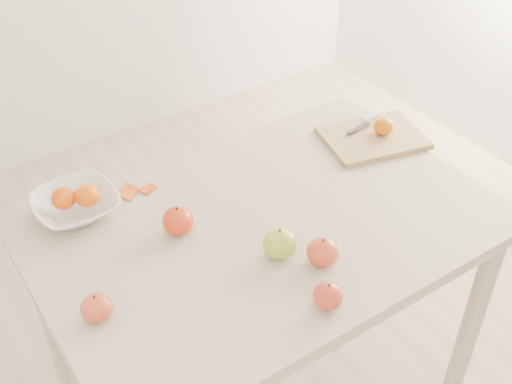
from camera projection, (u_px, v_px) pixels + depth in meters
table at (266, 250)px, 1.76m from camera, size 1.20×0.80×0.75m
cutting_board at (373, 138)px, 2.00m from camera, size 0.35×0.29×0.02m
board_tangerine at (384, 126)px, 1.98m from camera, size 0.06×0.06×0.05m
fruit_bowl at (76, 205)px, 1.71m from camera, size 0.22×0.22×0.05m
bowl_tangerine_near at (64, 198)px, 1.69m from camera, size 0.07×0.07×0.06m
bowl_tangerine_far at (87, 196)px, 1.69m from camera, size 0.07×0.07×0.06m
orange_peel_a at (128, 193)px, 1.79m from camera, size 0.07×0.07×0.01m
orange_peel_b at (147, 189)px, 1.80m from camera, size 0.05×0.04×0.01m
paring_knife at (370, 119)px, 2.06m from camera, size 0.17×0.05×0.01m
apple_green at (280, 243)px, 1.57m from camera, size 0.09×0.09×0.08m
apple_red_d at (97, 308)px, 1.42m from camera, size 0.07×0.07×0.06m
apple_red_a at (178, 221)px, 1.64m from camera, size 0.08×0.08×0.07m
apple_red_e at (322, 252)px, 1.55m from camera, size 0.08×0.08×0.07m
apple_red_c at (328, 296)px, 1.45m from camera, size 0.07×0.07×0.06m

